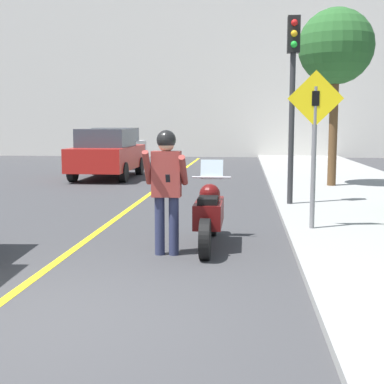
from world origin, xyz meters
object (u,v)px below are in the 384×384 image
(person_biker, at_px, (166,179))
(traffic_light, at_px, (293,76))
(street_tree, at_px, (336,48))
(motorcycle, at_px, (209,214))
(crossing_sign, at_px, (314,134))
(parked_car_silver, at_px, (117,147))
(parked_car_red, at_px, (108,153))

(person_biker, height_order, traffic_light, traffic_light)
(street_tree, bearing_deg, traffic_light, -111.66)
(traffic_light, bearing_deg, motorcycle, -111.70)
(person_biker, distance_m, crossing_sign, 2.82)
(person_biker, relative_size, parked_car_silver, 0.42)
(parked_car_red, bearing_deg, parked_car_silver, 100.12)
(street_tree, xyz_separation_m, parked_car_red, (-7.12, 2.42, -3.06))
(parked_car_silver, bearing_deg, person_biker, -74.01)
(parked_car_silver, bearing_deg, parked_car_red, -79.88)
(traffic_light, distance_m, parked_car_silver, 13.28)
(parked_car_red, bearing_deg, person_biker, -71.21)
(traffic_light, xyz_separation_m, street_tree, (1.47, 3.69, 1.06))
(motorcycle, xyz_separation_m, crossing_sign, (1.66, 1.03, 1.18))
(motorcycle, height_order, crossing_sign, crossing_sign)
(crossing_sign, height_order, street_tree, street_tree)
(street_tree, bearing_deg, parked_car_silver, 136.44)
(parked_car_red, bearing_deg, motorcycle, -67.35)
(motorcycle, distance_m, parked_car_red, 10.76)
(person_biker, height_order, street_tree, street_tree)
(crossing_sign, relative_size, parked_car_red, 0.62)
(parked_car_silver, bearing_deg, motorcycle, -71.49)
(person_biker, height_order, parked_car_red, person_biker)
(crossing_sign, bearing_deg, parked_car_silver, 115.46)
(crossing_sign, bearing_deg, person_biker, -143.34)
(traffic_light, height_order, parked_car_red, traffic_light)
(traffic_light, bearing_deg, parked_car_silver, 120.14)
(motorcycle, distance_m, street_tree, 8.77)
(motorcycle, distance_m, person_biker, 1.02)
(motorcycle, bearing_deg, street_tree, 68.32)
(person_biker, xyz_separation_m, parked_car_red, (-3.59, 10.54, -0.22))
(crossing_sign, xyz_separation_m, traffic_light, (-0.14, 2.78, 1.19))
(person_biker, bearing_deg, motorcycle, 47.93)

